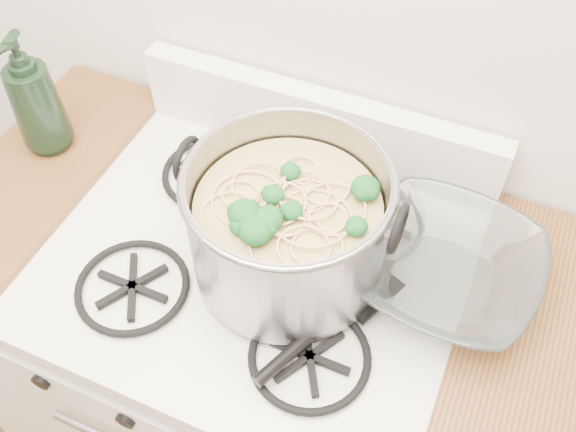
{
  "coord_description": "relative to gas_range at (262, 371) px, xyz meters",
  "views": [
    {
      "loc": [
        0.33,
        0.66,
        1.87
      ],
      "look_at": [
        0.07,
        1.27,
        1.06
      ],
      "focal_mm": 40.0,
      "sensor_mm": 36.0,
      "label": 1
    }
  ],
  "objects": [
    {
      "name": "gas_range",
      "position": [
        0.0,
        0.0,
        0.0
      ],
      "size": [
        0.76,
        0.66,
        0.92
      ],
      "color": "white",
      "rests_on": "ground"
    },
    {
      "name": "counter_left",
      "position": [
        -0.51,
        0.0,
        0.02
      ],
      "size": [
        0.25,
        0.65,
        0.92
      ],
      "color": "silver",
      "rests_on": "ground"
    },
    {
      "name": "stock_pot",
      "position": [
        0.07,
        0.0,
        0.59
      ],
      "size": [
        0.37,
        0.34,
        0.23
      ],
      "color": "gray",
      "rests_on": "gas_range"
    },
    {
      "name": "spatula",
      "position": [
        0.21,
        0.0,
        0.5
      ],
      "size": [
        0.39,
        0.4,
        0.02
      ],
      "primitive_type": null,
      "rotation": [
        0.0,
        0.0,
        -0.39
      ],
      "color": "black",
      "rests_on": "gas_range"
    },
    {
      "name": "glass_bowl",
      "position": [
        0.33,
        0.08,
        0.5
      ],
      "size": [
        0.14,
        0.14,
        0.03
      ],
      "primitive_type": "imported",
      "rotation": [
        0.0,
        0.0,
        -0.09
      ],
      "color": "white",
      "rests_on": "gas_range"
    },
    {
      "name": "bottle",
      "position": [
        -0.51,
        0.09,
        0.62
      ],
      "size": [
        0.12,
        0.12,
        0.27
      ],
      "primitive_type": "imported",
      "rotation": [
        0.0,
        0.0,
        0.2
      ],
      "color": "black",
      "rests_on": "counter_left"
    }
  ]
}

